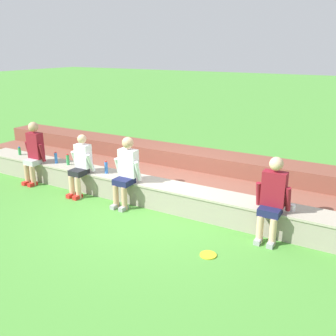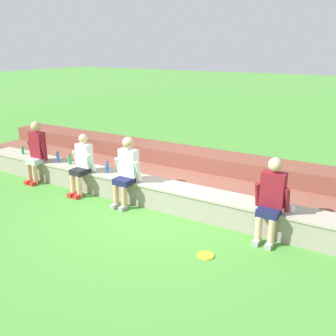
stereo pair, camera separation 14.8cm
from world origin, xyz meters
name	(u,v)px [view 2 (the right image)]	position (x,y,z in m)	size (l,w,h in m)	color
ground_plane	(155,210)	(0.00, 0.00, 0.00)	(80.00, 80.00, 0.00)	#4C9338
stone_seating_wall	(162,194)	(0.00, 0.28, 0.25)	(10.04, 0.60, 0.47)	gray
brick_bleachers	(195,172)	(0.00, 1.70, 0.30)	(11.79, 1.55, 0.73)	brown
person_far_left	(36,150)	(-3.24, -0.01, 0.76)	(0.53, 0.51, 1.42)	tan
person_left_of_center	(82,164)	(-1.81, -0.03, 0.67)	(0.51, 0.56, 1.29)	#DBAD89
person_center	(126,170)	(-0.64, -0.01, 0.73)	(0.55, 0.57, 1.37)	tan
person_right_of_center	(271,198)	(2.22, 0.00, 0.74)	(0.56, 0.53, 1.39)	#DBAD89
water_bottle_near_left	(107,167)	(-1.34, 0.23, 0.60)	(0.07, 0.07, 0.27)	blue
water_bottle_near_right	(23,150)	(-4.12, 0.30, 0.56)	(0.07, 0.07, 0.20)	green
water_bottle_center_gap	(58,157)	(-2.81, 0.23, 0.60)	(0.07, 0.07, 0.27)	blue
water_bottle_mid_left	(70,159)	(-2.49, 0.28, 0.59)	(0.07, 0.07, 0.25)	green
plastic_cup_right_end	(292,209)	(2.51, 0.24, 0.52)	(0.09, 0.09, 0.11)	white
frisbee	(206,255)	(1.57, -0.99, 0.01)	(0.26, 0.26, 0.02)	yellow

